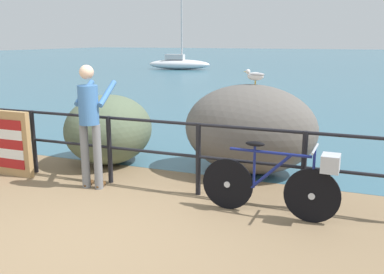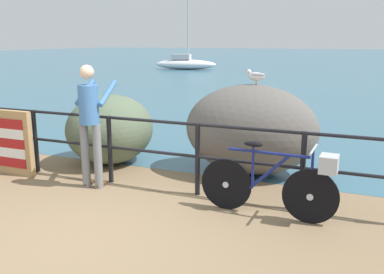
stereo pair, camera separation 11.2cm
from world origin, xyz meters
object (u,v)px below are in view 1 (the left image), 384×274
at_px(seagull, 255,75).
at_px(folded_deckchair_stack, 8,143).
at_px(breakwater_boulder_left, 109,129).
at_px(sailboat, 179,63).
at_px(person_at_railing, 90,121).
at_px(bicycle, 281,181).
at_px(breakwater_boulder_main, 250,129).

bearing_deg(seagull, folded_deckchair_stack, 22.87).
distance_m(breakwater_boulder_left, sailboat, 23.13).
bearing_deg(person_at_railing, breakwater_boulder_left, 14.70).
bearing_deg(sailboat, person_at_railing, -79.80).
xyz_separation_m(breakwater_boulder_left, seagull, (2.46, 0.38, 0.97)).
height_order(seagull, sailboat, sailboat).
distance_m(bicycle, breakwater_boulder_main, 1.81).
relative_size(person_at_railing, breakwater_boulder_left, 1.10).
height_order(folded_deckchair_stack, breakwater_boulder_left, breakwater_boulder_left).
bearing_deg(person_at_railing, folded_deckchair_stack, 82.77).
bearing_deg(person_at_railing, breakwater_boulder_main, -57.98).
height_order(bicycle, person_at_railing, person_at_railing).
relative_size(breakwater_boulder_main, breakwater_boulder_left, 1.32).
relative_size(bicycle, folded_deckchair_stack, 1.63).
bearing_deg(bicycle, breakwater_boulder_main, 117.72).
bearing_deg(sailboat, breakwater_boulder_main, -74.10).
height_order(breakwater_boulder_left, seagull, seagull).
bearing_deg(person_at_railing, sailboat, 13.53).
distance_m(person_at_railing, sailboat, 24.41).
distance_m(person_at_railing, seagull, 2.61).
height_order(person_at_railing, breakwater_boulder_main, person_at_railing).
distance_m(folded_deckchair_stack, sailboat, 23.90).
relative_size(person_at_railing, breakwater_boulder_main, 0.83).
relative_size(folded_deckchair_stack, breakwater_boulder_left, 0.64).
distance_m(breakwater_boulder_main, sailboat, 23.74).
bearing_deg(breakwater_boulder_main, bicycle, -64.46).
bearing_deg(bicycle, folded_deckchair_stack, -179.18).
xyz_separation_m(folded_deckchair_stack, breakwater_boulder_main, (3.52, 1.52, 0.20)).
height_order(person_at_railing, breakwater_boulder_left, person_at_railing).
bearing_deg(folded_deckchair_stack, sailboat, 106.32).
relative_size(bicycle, breakwater_boulder_left, 1.05).
distance_m(breakwater_boulder_main, seagull, 0.86).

